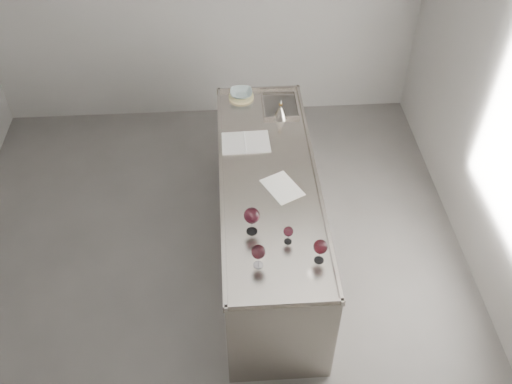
{
  "coord_description": "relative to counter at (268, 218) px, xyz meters",
  "views": [
    {
      "loc": [
        0.19,
        -2.94,
        3.94
      ],
      "look_at": [
        0.38,
        0.06,
        1.02
      ],
      "focal_mm": 40.0,
      "sensor_mm": 36.0,
      "label": 1
    }
  ],
  "objects": [
    {
      "name": "wine_glass_middle",
      "position": [
        -0.14,
        -0.86,
        0.6
      ],
      "size": [
        0.1,
        0.1,
        0.19
      ],
      "rotation": [
        0.0,
        0.0,
        0.37
      ],
      "color": "white",
      "rests_on": "counter"
    },
    {
      "name": "wine_funnel",
      "position": [
        0.16,
        0.75,
        0.53
      ],
      "size": [
        0.13,
        0.13,
        0.19
      ],
      "rotation": [
        0.0,
        0.0,
        0.09
      ],
      "color": "#A19A8F",
      "rests_on": "counter"
    },
    {
      "name": "room_shell",
      "position": [
        -0.5,
        -0.3,
        0.93
      ],
      "size": [
        4.54,
        5.04,
        2.84
      ],
      "color": "#575552",
      "rests_on": "ground"
    },
    {
      "name": "wine_glass_left",
      "position": [
        -0.17,
        -0.56,
        0.62
      ],
      "size": [
        0.11,
        0.11,
        0.22
      ],
      "rotation": [
        0.0,
        0.0,
        -0.32
      ],
      "color": "white",
      "rests_on": "counter"
    },
    {
      "name": "trivet",
      "position": [
        -0.16,
        1.08,
        0.48
      ],
      "size": [
        0.29,
        0.29,
        0.02
      ],
      "primitive_type": "cylinder",
      "rotation": [
        0.0,
        0.0,
        0.31
      ],
      "color": "beige",
      "rests_on": "counter"
    },
    {
      "name": "wine_glass_small",
      "position": [
        0.08,
        -0.67,
        0.57
      ],
      "size": [
        0.07,
        0.07,
        0.14
      ],
      "rotation": [
        0.0,
        0.0,
        -0.04
      ],
      "color": "white",
      "rests_on": "counter"
    },
    {
      "name": "wine_glass_right",
      "position": [
        0.27,
        -0.85,
        0.6
      ],
      "size": [
        0.1,
        0.1,
        0.19
      ],
      "rotation": [
        0.0,
        0.0,
        0.02
      ],
      "color": "white",
      "rests_on": "counter"
    },
    {
      "name": "loose_paper_top",
      "position": [
        0.09,
        -0.13,
        0.47
      ],
      "size": [
        0.34,
        0.38,
        0.0
      ],
      "primitive_type": "cube",
      "rotation": [
        0.0,
        0.0,
        0.47
      ],
      "color": "white",
      "rests_on": "counter"
    },
    {
      "name": "notebook",
      "position": [
        -0.16,
        0.43,
        0.47
      ],
      "size": [
        0.41,
        0.29,
        0.02
      ],
      "rotation": [
        0.0,
        0.0,
        0.03
      ],
      "color": "white",
      "rests_on": "counter"
    },
    {
      "name": "ceramic_bowl",
      "position": [
        -0.16,
        1.08,
        0.51
      ],
      "size": [
        0.2,
        0.2,
        0.05
      ],
      "primitive_type": "imported",
      "rotation": [
        0.0,
        0.0,
        -0.02
      ],
      "color": "#92A8AA",
      "rests_on": "trivet"
    },
    {
      "name": "counter",
      "position": [
        0.0,
        0.0,
        0.0
      ],
      "size": [
        0.77,
        2.42,
        0.97
      ],
      "color": "gray",
      "rests_on": "ground"
    }
  ]
}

